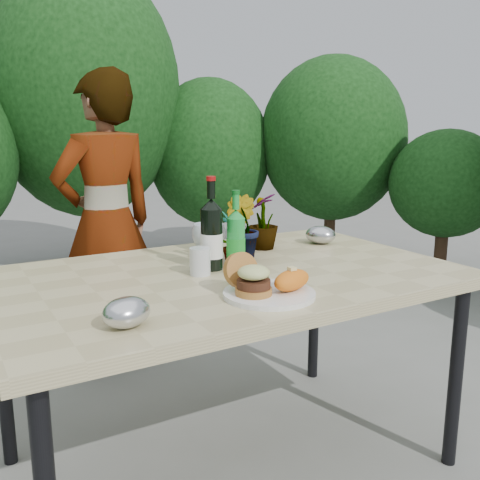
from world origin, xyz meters
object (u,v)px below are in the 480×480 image
dinner_plate (269,294)px  patio_table (229,288)px  person (106,223)px  wine_bottle (212,236)px

dinner_plate → patio_table: bearing=84.7°
patio_table → person: bearing=96.1°
dinner_plate → wine_bottle: size_ratio=0.84×
patio_table → wine_bottle: (-0.03, 0.06, 0.18)m
patio_table → wine_bottle: bearing=117.4°
dinner_plate → wine_bottle: wine_bottle is taller
patio_table → wine_bottle: wine_bottle is taller
dinner_plate → wine_bottle: bearing=90.8°
patio_table → person: person is taller
wine_bottle → patio_table: bearing=-71.6°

